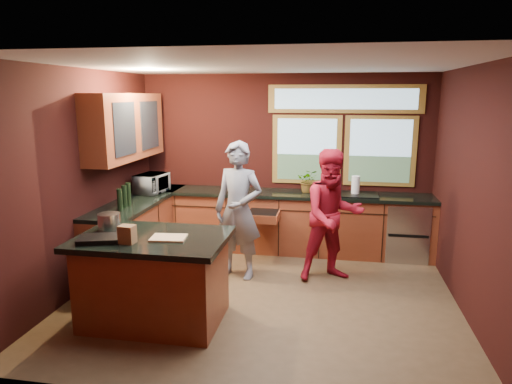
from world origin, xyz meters
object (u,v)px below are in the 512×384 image
(person_grey, at_px, (238,210))
(stock_pot, at_px, (109,222))
(island, at_px, (154,278))
(cutting_board, at_px, (169,238))
(person_red, at_px, (333,216))

(person_grey, distance_m, stock_pot, 1.69)
(stock_pot, bearing_deg, island, -15.26)
(island, relative_size, cutting_board, 4.43)
(person_grey, xyz_separation_m, cutting_board, (-0.42, -1.42, 0.05))
(person_grey, bearing_deg, island, -100.99)
(island, bearing_deg, person_grey, 65.58)
(stock_pot, bearing_deg, cutting_board, -14.93)
(cutting_board, distance_m, stock_pot, 0.78)
(cutting_board, bearing_deg, person_grey, 73.46)
(cutting_board, bearing_deg, stock_pot, 165.07)
(island, relative_size, person_red, 0.90)
(person_red, bearing_deg, cutting_board, -158.34)
(island, xyz_separation_m, person_grey, (0.62, 1.37, 0.43))
(person_grey, distance_m, person_red, 1.22)
(person_grey, bearing_deg, stock_pot, -120.45)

